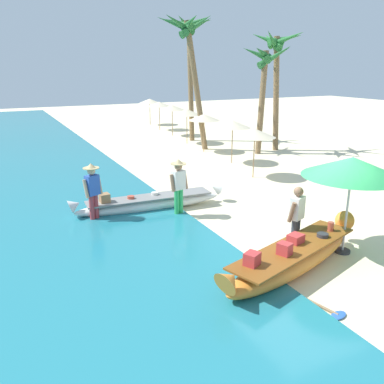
{
  "coord_description": "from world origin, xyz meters",
  "views": [
    {
      "loc": [
        -6.35,
        -6.74,
        4.17
      ],
      "look_at": [
        -1.66,
        2.72,
        0.9
      ],
      "focal_mm": 37.99,
      "sensor_mm": 36.0,
      "label": 1
    }
  ],
  "objects_px": {
    "boat_orange_foreground": "(294,258)",
    "person_tourist_customer": "(297,216)",
    "palm_tree_far_behind": "(190,42)",
    "person_vendor_hatted": "(179,184)",
    "boat_white_midground": "(149,203)",
    "palm_tree_mid_cluster": "(189,40)",
    "paddle": "(314,303)",
    "palm_tree_leaning_seaward": "(266,68)",
    "person_vendor_assistant": "(93,189)",
    "palm_tree_tall_inland": "(277,56)",
    "patio_umbrella_large": "(352,167)"
  },
  "relations": [
    {
      "from": "boat_orange_foreground",
      "to": "person_tourist_customer",
      "type": "height_order",
      "value": "person_tourist_customer"
    },
    {
      "from": "person_tourist_customer",
      "to": "palm_tree_far_behind",
      "type": "bearing_deg",
      "value": 73.27
    },
    {
      "from": "boat_orange_foreground",
      "to": "person_vendor_hatted",
      "type": "height_order",
      "value": "person_vendor_hatted"
    },
    {
      "from": "boat_white_midground",
      "to": "palm_tree_mid_cluster",
      "type": "distance_m",
      "value": 10.61
    },
    {
      "from": "palm_tree_mid_cluster",
      "to": "paddle",
      "type": "relative_size",
      "value": 4.06
    },
    {
      "from": "palm_tree_leaning_seaward",
      "to": "palm_tree_mid_cluster",
      "type": "bearing_deg",
      "value": 142.99
    },
    {
      "from": "person_vendor_assistant",
      "to": "paddle",
      "type": "bearing_deg",
      "value": -66.28
    },
    {
      "from": "palm_tree_tall_inland",
      "to": "palm_tree_mid_cluster",
      "type": "bearing_deg",
      "value": 154.26
    },
    {
      "from": "person_vendor_assistant",
      "to": "person_tourist_customer",
      "type": "bearing_deg",
      "value": -46.66
    },
    {
      "from": "palm_tree_tall_inland",
      "to": "palm_tree_far_behind",
      "type": "height_order",
      "value": "palm_tree_far_behind"
    },
    {
      "from": "palm_tree_far_behind",
      "to": "palm_tree_tall_inland",
      "type": "bearing_deg",
      "value": -60.46
    },
    {
      "from": "person_vendor_assistant",
      "to": "patio_umbrella_large",
      "type": "xyz_separation_m",
      "value": [
        4.74,
        -4.54,
        1.08
      ]
    },
    {
      "from": "boat_white_midground",
      "to": "palm_tree_mid_cluster",
      "type": "relative_size",
      "value": 0.73
    },
    {
      "from": "palm_tree_tall_inland",
      "to": "palm_tree_mid_cluster",
      "type": "xyz_separation_m",
      "value": [
        -3.86,
        1.86,
        0.72
      ]
    },
    {
      "from": "patio_umbrella_large",
      "to": "palm_tree_far_behind",
      "type": "relative_size",
      "value": 0.33
    },
    {
      "from": "boat_orange_foreground",
      "to": "palm_tree_leaning_seaward",
      "type": "xyz_separation_m",
      "value": [
        6.69,
        10.45,
        3.77
      ]
    },
    {
      "from": "person_vendor_hatted",
      "to": "person_tourist_customer",
      "type": "bearing_deg",
      "value": -66.28
    },
    {
      "from": "person_tourist_customer",
      "to": "palm_tree_mid_cluster",
      "type": "height_order",
      "value": "palm_tree_mid_cluster"
    },
    {
      "from": "person_vendor_hatted",
      "to": "patio_umbrella_large",
      "type": "distance_m",
      "value": 4.71
    },
    {
      "from": "person_tourist_customer",
      "to": "person_vendor_assistant",
      "type": "xyz_separation_m",
      "value": [
        -3.76,
        3.98,
        0.08
      ]
    },
    {
      "from": "palm_tree_mid_cluster",
      "to": "paddle",
      "type": "height_order",
      "value": "palm_tree_mid_cluster"
    },
    {
      "from": "boat_orange_foreground",
      "to": "person_vendor_assistant",
      "type": "relative_size",
      "value": 2.68
    },
    {
      "from": "boat_orange_foreground",
      "to": "palm_tree_tall_inland",
      "type": "bearing_deg",
      "value": 54.98
    },
    {
      "from": "boat_orange_foreground",
      "to": "person_vendor_hatted",
      "type": "relative_size",
      "value": 2.66
    },
    {
      "from": "person_tourist_customer",
      "to": "palm_tree_far_behind",
      "type": "relative_size",
      "value": 0.23
    },
    {
      "from": "person_vendor_assistant",
      "to": "palm_tree_far_behind",
      "type": "distance_m",
      "value": 14.04
    },
    {
      "from": "person_vendor_hatted",
      "to": "palm_tree_mid_cluster",
      "type": "bearing_deg",
      "value": 62.26
    },
    {
      "from": "palm_tree_mid_cluster",
      "to": "palm_tree_far_behind",
      "type": "height_order",
      "value": "palm_tree_far_behind"
    },
    {
      "from": "palm_tree_far_behind",
      "to": "person_tourist_customer",
      "type": "bearing_deg",
      "value": -106.73
    },
    {
      "from": "palm_tree_leaning_seaward",
      "to": "palm_tree_far_behind",
      "type": "xyz_separation_m",
      "value": [
        -1.64,
        4.85,
        1.34
      ]
    },
    {
      "from": "person_vendor_assistant",
      "to": "palm_tree_tall_inland",
      "type": "bearing_deg",
      "value": 29.62
    },
    {
      "from": "boat_white_midground",
      "to": "person_vendor_assistant",
      "type": "distance_m",
      "value": 1.86
    },
    {
      "from": "boat_white_midground",
      "to": "person_vendor_hatted",
      "type": "xyz_separation_m",
      "value": [
        0.59,
        -0.83,
        0.73
      ]
    },
    {
      "from": "palm_tree_mid_cluster",
      "to": "paddle",
      "type": "distance_m",
      "value": 15.45
    },
    {
      "from": "patio_umbrella_large",
      "to": "person_vendor_hatted",
      "type": "bearing_deg",
      "value": 122.14
    },
    {
      "from": "boat_white_midground",
      "to": "patio_umbrella_large",
      "type": "distance_m",
      "value": 5.89
    },
    {
      "from": "palm_tree_far_behind",
      "to": "paddle",
      "type": "relative_size",
      "value": 4.21
    },
    {
      "from": "boat_white_midground",
      "to": "patio_umbrella_large",
      "type": "relative_size",
      "value": 2.11
    },
    {
      "from": "person_vendor_assistant",
      "to": "palm_tree_mid_cluster",
      "type": "relative_size",
      "value": 0.25
    },
    {
      "from": "boat_white_midground",
      "to": "palm_tree_tall_inland",
      "type": "relative_size",
      "value": 0.81
    },
    {
      "from": "boat_white_midground",
      "to": "palm_tree_far_behind",
      "type": "xyz_separation_m",
      "value": [
        6.42,
        10.36,
        5.19
      ]
    },
    {
      "from": "person_tourist_customer",
      "to": "paddle",
      "type": "height_order",
      "value": "person_tourist_customer"
    },
    {
      "from": "palm_tree_tall_inland",
      "to": "palm_tree_far_behind",
      "type": "distance_m",
      "value": 5.21
    },
    {
      "from": "person_tourist_customer",
      "to": "paddle",
      "type": "xyz_separation_m",
      "value": [
        -1.15,
        -1.95,
        -0.86
      ]
    },
    {
      "from": "boat_orange_foreground",
      "to": "boat_white_midground",
      "type": "height_order",
      "value": "boat_orange_foreground"
    },
    {
      "from": "person_vendor_hatted",
      "to": "palm_tree_far_behind",
      "type": "distance_m",
      "value": 13.39
    },
    {
      "from": "person_vendor_hatted",
      "to": "patio_umbrella_large",
      "type": "xyz_separation_m",
      "value": [
        2.44,
        -3.88,
        1.07
      ]
    },
    {
      "from": "person_vendor_hatted",
      "to": "palm_tree_tall_inland",
      "type": "bearing_deg",
      "value": 38.74
    },
    {
      "from": "person_vendor_hatted",
      "to": "person_vendor_assistant",
      "type": "bearing_deg",
      "value": 164.14
    },
    {
      "from": "person_tourist_customer",
      "to": "paddle",
      "type": "bearing_deg",
      "value": -120.49
    }
  ]
}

